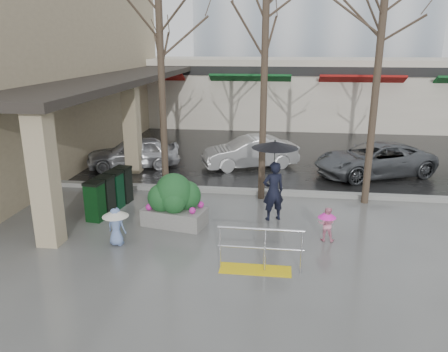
% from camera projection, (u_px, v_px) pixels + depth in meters
% --- Properties ---
extents(ground, '(120.00, 120.00, 0.00)m').
position_uv_depth(ground, '(207.00, 243.00, 11.07)').
color(ground, '#51514F').
rests_on(ground, ground).
extents(street_asphalt, '(120.00, 36.00, 0.01)m').
position_uv_depth(street_asphalt, '(257.00, 113.00, 31.95)').
color(street_asphalt, black).
rests_on(street_asphalt, ground).
extents(curb, '(120.00, 0.30, 0.15)m').
position_uv_depth(curb, '(226.00, 190.00, 14.85)').
color(curb, gray).
rests_on(curb, ground).
extents(near_building, '(6.00, 18.00, 8.00)m').
position_uv_depth(near_building, '(29.00, 65.00, 18.60)').
color(near_building, tan).
rests_on(near_building, ground).
extents(canopy_slab, '(2.80, 18.00, 0.25)m').
position_uv_depth(canopy_slab, '(124.00, 75.00, 18.20)').
color(canopy_slab, '#2D2823').
rests_on(canopy_slab, pillar_front).
extents(pillar_front, '(0.55, 0.55, 3.50)m').
position_uv_depth(pillar_front, '(44.00, 178.00, 10.57)').
color(pillar_front, tan).
rests_on(pillar_front, ground).
extents(pillar_back, '(0.55, 0.55, 3.50)m').
position_uv_depth(pillar_back, '(132.00, 128.00, 16.74)').
color(pillar_back, tan).
rests_on(pillar_back, ground).
extents(storefront_row, '(34.00, 6.74, 4.00)m').
position_uv_depth(storefront_row, '(286.00, 91.00, 27.29)').
color(storefront_row, beige).
rests_on(storefront_row, ground).
extents(handrail, '(1.90, 0.50, 1.03)m').
position_uv_depth(handrail, '(258.00, 255.00, 9.66)').
color(handrail, yellow).
rests_on(handrail, ground).
extents(tree_west, '(3.20, 3.20, 6.80)m').
position_uv_depth(tree_west, '(160.00, 36.00, 13.26)').
color(tree_west, '#382B21').
rests_on(tree_west, ground).
extents(tree_midwest, '(3.20, 3.20, 7.00)m').
position_uv_depth(tree_midwest, '(265.00, 30.00, 12.82)').
color(tree_midwest, '#382B21').
rests_on(tree_midwest, ground).
extents(tree_mideast, '(3.20, 3.20, 6.50)m').
position_uv_depth(tree_mideast, '(380.00, 44.00, 12.52)').
color(tree_mideast, '#382B21').
rests_on(tree_mideast, ground).
extents(woman, '(1.29, 1.29, 2.35)m').
position_uv_depth(woman, '(274.00, 173.00, 12.19)').
color(woman, black).
rests_on(woman, ground).
extents(child_pink, '(0.49, 0.47, 0.90)m').
position_uv_depth(child_pink, '(327.00, 222.00, 11.11)').
color(child_pink, pink).
rests_on(child_pink, ground).
extents(child_blue, '(0.66, 0.66, 0.99)m').
position_uv_depth(child_blue, '(116.00, 222.00, 10.84)').
color(child_blue, '#6B85BE').
rests_on(child_blue, ground).
extents(planter, '(1.85, 1.19, 1.49)m').
position_uv_depth(planter, '(174.00, 201.00, 12.03)').
color(planter, slate).
rests_on(planter, ground).
extents(news_boxes, '(0.80, 2.12, 1.16)m').
position_uv_depth(news_boxes, '(110.00, 192.00, 13.11)').
color(news_boxes, '#0C3513').
rests_on(news_boxes, ground).
extents(car_a, '(3.98, 2.59, 1.26)m').
position_uv_depth(car_a, '(133.00, 153.00, 17.68)').
color(car_a, '#AFAFB4').
rests_on(car_a, ground).
extents(car_b, '(4.05, 2.62, 1.26)m').
position_uv_depth(car_b, '(250.00, 152.00, 17.74)').
color(car_b, silver).
rests_on(car_b, ground).
extents(car_c, '(4.99, 3.65, 1.26)m').
position_uv_depth(car_c, '(374.00, 159.00, 16.62)').
color(car_c, '#53575B').
rests_on(car_c, ground).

